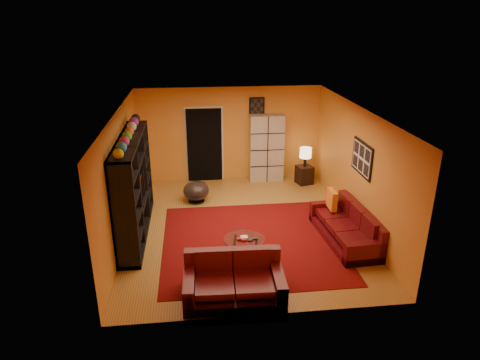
{
  "coord_description": "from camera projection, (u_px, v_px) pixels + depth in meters",
  "views": [
    {
      "loc": [
        -1.0,
        -8.4,
        4.42
      ],
      "look_at": [
        -0.04,
        0.1,
        1.07
      ],
      "focal_mm": 32.0,
      "sensor_mm": 36.0,
      "label": 1
    }
  ],
  "objects": [
    {
      "name": "doorway",
      "position": [
        204.0,
        145.0,
        11.78
      ],
      "size": [
        0.95,
        0.1,
        2.04
      ],
      "primitive_type": "cube",
      "color": "black",
      "rests_on": "floor"
    },
    {
      "name": "wall_art_right",
      "position": [
        362.0,
        158.0,
        8.89
      ],
      "size": [
        0.03,
        1.0,
        0.7
      ],
      "primitive_type": "cube",
      "color": "black",
      "rests_on": "wall_right"
    },
    {
      "name": "loveseat",
      "position": [
        234.0,
        280.0,
        7.11
      ],
      "size": [
        1.67,
        1.04,
        0.85
      ],
      "rotation": [
        0.0,
        0.0,
        1.53
      ],
      "color": "#48090F",
      "rests_on": "rug"
    },
    {
      "name": "rug",
      "position": [
        251.0,
        241.0,
        8.85
      ],
      "size": [
        3.6,
        3.6,
        0.01
      ],
      "primitive_type": "cube",
      "color": "#56090B",
      "rests_on": "floor"
    },
    {
      "name": "wall_back",
      "position": [
        229.0,
        134.0,
        11.79
      ],
      "size": [
        6.0,
        0.0,
        6.0
      ],
      "primitive_type": "plane",
      "rotation": [
        1.57,
        0.0,
        0.0
      ],
      "color": "orange",
      "rests_on": "floor"
    },
    {
      "name": "wall_left",
      "position": [
        121.0,
        176.0,
        8.75
      ],
      "size": [
        0.0,
        6.0,
        6.0
      ],
      "primitive_type": "plane",
      "rotation": [
        1.57,
        0.0,
        1.57
      ],
      "color": "orange",
      "rests_on": "floor"
    },
    {
      "name": "table_lamp",
      "position": [
        306.0,
        153.0,
        11.59
      ],
      "size": [
        0.32,
        0.32,
        0.53
      ],
      "color": "black",
      "rests_on": "side_table"
    },
    {
      "name": "wall_right",
      "position": [
        356.0,
        167.0,
        9.28
      ],
      "size": [
        0.0,
        6.0,
        6.0
      ],
      "primitive_type": "plane",
      "rotation": [
        1.57,
        0.0,
        -1.57
      ],
      "color": "orange",
      "rests_on": "floor"
    },
    {
      "name": "wall_art_back",
      "position": [
        257.0,
        107.0,
        11.58
      ],
      "size": [
        0.42,
        0.03,
        0.52
      ],
      "primitive_type": "cube",
      "color": "black",
      "rests_on": "wall_back"
    },
    {
      "name": "side_table",
      "position": [
        304.0,
        175.0,
        11.81
      ],
      "size": [
        0.49,
        0.49,
        0.5
      ],
      "primitive_type": "cube",
      "rotation": [
        0.0,
        0.0,
        0.25
      ],
      "color": "black",
      "rests_on": "floor"
    },
    {
      "name": "wall_front",
      "position": [
        266.0,
        242.0,
        6.24
      ],
      "size": [
        6.0,
        0.0,
        6.0
      ],
      "primitive_type": "plane",
      "rotation": [
        -1.57,
        0.0,
        0.0
      ],
      "color": "orange",
      "rests_on": "floor"
    },
    {
      "name": "tv",
      "position": [
        136.0,
        190.0,
        8.81
      ],
      "size": [
        1.0,
        0.13,
        0.58
      ],
      "primitive_type": "imported",
      "rotation": [
        0.0,
        0.0,
        1.57
      ],
      "color": "black",
      "rests_on": "entertainment_unit"
    },
    {
      "name": "entertainment_unit",
      "position": [
        134.0,
        187.0,
        8.87
      ],
      "size": [
        0.45,
        3.0,
        2.1
      ],
      "primitive_type": "cube",
      "color": "black",
      "rests_on": "floor"
    },
    {
      "name": "storage_cabinet",
      "position": [
        266.0,
        148.0,
        11.85
      ],
      "size": [
        0.94,
        0.42,
        1.86
      ],
      "primitive_type": "cube",
      "rotation": [
        0.0,
        0.0,
        -0.01
      ],
      "color": "#B7B1A9",
      "rests_on": "floor"
    },
    {
      "name": "sofa",
      "position": [
        349.0,
        227.0,
        8.83
      ],
      "size": [
        0.98,
        2.11,
        0.85
      ],
      "rotation": [
        0.0,
        0.0,
        0.07
      ],
      "color": "#48090F",
      "rests_on": "rug"
    },
    {
      "name": "coffee_table",
      "position": [
        244.0,
        241.0,
        8.16
      ],
      "size": [
        0.8,
        0.8,
        0.4
      ],
      "rotation": [
        0.0,
        0.0,
        0.25
      ],
      "color": "silver",
      "rests_on": "floor"
    },
    {
      "name": "floor",
      "position": [
        242.0,
        226.0,
        9.49
      ],
      "size": [
        6.0,
        6.0,
        0.0
      ],
      "primitive_type": "plane",
      "color": "olive",
      "rests_on": "ground"
    },
    {
      "name": "bowl_chair",
      "position": [
        196.0,
        191.0,
        10.65
      ],
      "size": [
        0.65,
        0.65,
        0.53
      ],
      "color": "black",
      "rests_on": "floor"
    },
    {
      "name": "ceiling",
      "position": [
        242.0,
        111.0,
        8.54
      ],
      "size": [
        6.0,
        6.0,
        0.0
      ],
      "primitive_type": "plane",
      "rotation": [
        3.14,
        0.0,
        0.0
      ],
      "color": "white",
      "rests_on": "wall_back"
    },
    {
      "name": "throw_pillow",
      "position": [
        332.0,
        199.0,
        9.31
      ],
      "size": [
        0.12,
        0.42,
        0.42
      ],
      "primitive_type": "cube",
      "color": "orange",
      "rests_on": "sofa"
    }
  ]
}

